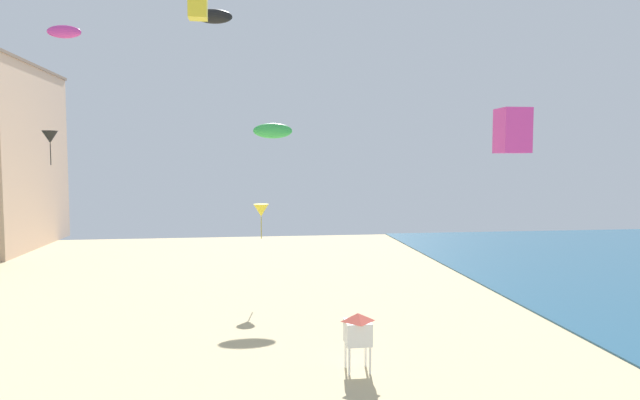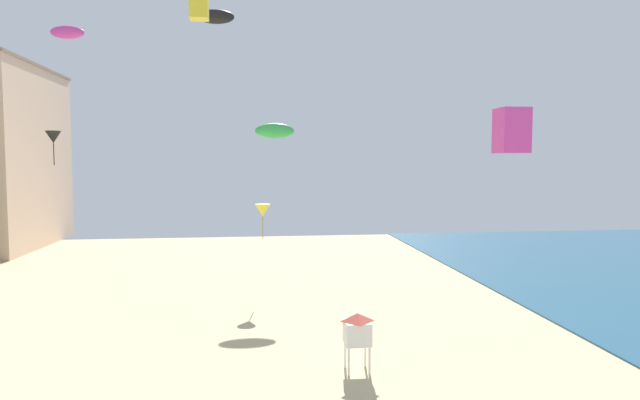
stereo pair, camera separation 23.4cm
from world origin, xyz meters
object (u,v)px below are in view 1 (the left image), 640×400
at_px(lifeguard_stand, 358,329).
at_px(kite_black_parafoil, 214,16).
at_px(kite_green_parafoil, 273,131).
at_px(kite_yellow_box, 198,4).
at_px(kite_magenta_box, 512,131).
at_px(kite_yellow_delta, 261,210).
at_px(kite_black_delta, 50,137).
at_px(kite_magenta_parafoil, 64,32).

xyz_separation_m(lifeguard_stand, kite_black_parafoil, (-6.98, 17.29, 17.52)).
bearing_deg(kite_green_parafoil, kite_yellow_box, -121.22).
relative_size(kite_magenta_box, kite_green_parafoil, 0.56).
xyz_separation_m(kite_magenta_box, kite_yellow_delta, (-8.60, 18.26, -4.41)).
bearing_deg(lifeguard_stand, kite_green_parafoil, 108.89).
height_order(kite_black_delta, kite_yellow_box, kite_yellow_box).
height_order(kite_black_delta, kite_yellow_delta, kite_black_delta).
distance_m(kite_magenta_box, kite_magenta_parafoil, 36.51).
bearing_deg(kite_magenta_box, kite_magenta_parafoil, 131.66).
distance_m(kite_magenta_box, kite_black_delta, 36.20).
bearing_deg(kite_yellow_box, kite_magenta_box, -48.62).
height_order(kite_green_parafoil, kite_black_parafoil, kite_black_parafoil).
height_order(kite_magenta_box, kite_magenta_parafoil, kite_magenta_parafoil).
bearing_deg(kite_magenta_box, kite_black_parafoil, 118.96).
xyz_separation_m(lifeguard_stand, kite_magenta_box, (4.80, -3.99, 8.33)).
xyz_separation_m(kite_yellow_box, kite_green_parafoil, (4.59, 7.58, -6.76)).
height_order(kite_magenta_box, kite_black_delta, kite_black_delta).
height_order(kite_yellow_delta, kite_green_parafoil, kite_green_parafoil).
bearing_deg(kite_magenta_parafoil, lifeguard_stand, -50.17).
bearing_deg(lifeguard_stand, kite_black_parafoil, 121.65).
distance_m(kite_yellow_box, kite_black_parafoil, 7.52).
distance_m(lifeguard_stand, kite_green_parafoil, 20.09).
relative_size(kite_black_delta, kite_yellow_delta, 1.14).
height_order(kite_yellow_box, kite_green_parafoil, kite_yellow_box).
height_order(lifeguard_stand, kite_black_delta, kite_black_delta).
xyz_separation_m(kite_black_delta, kite_black_parafoil, (13.03, -5.07, 8.37)).
xyz_separation_m(kite_magenta_parafoil, kite_yellow_box, (11.30, -12.56, -1.05)).
height_order(kite_magenta_box, kite_green_parafoil, kite_green_parafoil).
distance_m(kite_yellow_delta, kite_green_parafoil, 6.50).
distance_m(kite_black_delta, kite_yellow_box, 19.07).
height_order(lifeguard_stand, kite_magenta_parafoil, kite_magenta_parafoil).
bearing_deg(kite_black_parafoil, kite_magenta_parafoil, 156.30).
distance_m(lifeguard_stand, kite_yellow_box, 20.42).
bearing_deg(kite_black_delta, kite_yellow_delta, -26.55).
relative_size(kite_magenta_box, kite_yellow_box, 0.97).
height_order(lifeguard_stand, kite_magenta_box, kite_magenta_box).
relative_size(kite_magenta_parafoil, kite_green_parafoil, 0.89).
relative_size(kite_magenta_box, kite_magenta_parafoil, 0.63).
xyz_separation_m(kite_magenta_box, kite_yellow_box, (-12.23, 13.89, 7.92)).
bearing_deg(kite_magenta_box, kite_black_delta, 133.27).
bearing_deg(kite_magenta_box, kite_yellow_box, 131.38).
bearing_deg(kite_black_delta, kite_green_parafoil, -15.88).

